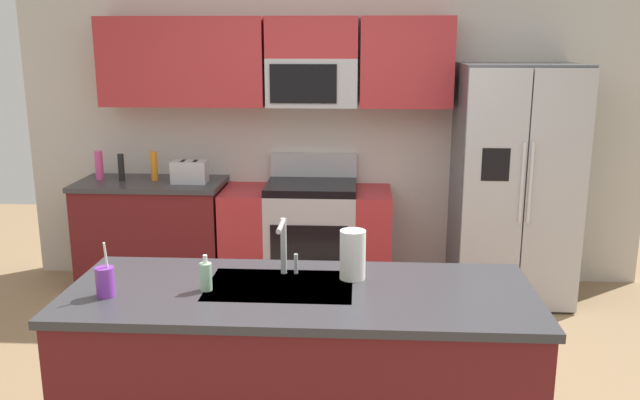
# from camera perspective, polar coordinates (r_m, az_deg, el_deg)

# --- Properties ---
(kitchen_wall_unit) EXTENTS (5.20, 0.43, 2.60)m
(kitchen_wall_unit) POSITION_cam_1_polar(r_m,az_deg,el_deg) (5.56, -0.46, 7.85)
(kitchen_wall_unit) COLOR beige
(kitchen_wall_unit) RESTS_ON ground
(back_counter) EXTENTS (1.19, 0.63, 0.90)m
(back_counter) POSITION_cam_1_polar(r_m,az_deg,el_deg) (5.72, -14.04, -2.82)
(back_counter) COLOR maroon
(back_counter) RESTS_ON ground
(range_oven) EXTENTS (1.36, 0.61, 1.10)m
(range_oven) POSITION_cam_1_polar(r_m,az_deg,el_deg) (5.49, -1.12, -3.20)
(range_oven) COLOR #B7BABF
(range_oven) RESTS_ON ground
(refrigerator) EXTENTS (0.90, 0.76, 1.85)m
(refrigerator) POSITION_cam_1_polar(r_m,az_deg,el_deg) (5.42, 16.22, 1.30)
(refrigerator) COLOR #4C4F54
(refrigerator) RESTS_ON ground
(island_counter) EXTENTS (2.17, 0.84, 0.90)m
(island_counter) POSITION_cam_1_polar(r_m,az_deg,el_deg) (3.29, -1.66, -14.91)
(island_counter) COLOR maroon
(island_counter) RESTS_ON ground
(toaster) EXTENTS (0.28, 0.16, 0.18)m
(toaster) POSITION_cam_1_polar(r_m,az_deg,el_deg) (5.46, -11.07, 2.38)
(toaster) COLOR #B7BABF
(toaster) RESTS_ON back_counter
(pepper_mill) EXTENTS (0.05, 0.05, 0.22)m
(pepper_mill) POSITION_cam_1_polar(r_m,az_deg,el_deg) (5.67, -16.62, 2.68)
(pepper_mill) COLOR black
(pepper_mill) RESTS_ON back_counter
(bottle_orange) EXTENTS (0.06, 0.06, 0.24)m
(bottle_orange) POSITION_cam_1_polar(r_m,az_deg,el_deg) (5.61, -13.98, 2.83)
(bottle_orange) COLOR orange
(bottle_orange) RESTS_ON back_counter
(bottle_pink) EXTENTS (0.07, 0.07, 0.24)m
(bottle_pink) POSITION_cam_1_polar(r_m,az_deg,el_deg) (5.78, -18.35, 2.83)
(bottle_pink) COLOR #EA4C93
(bottle_pink) RESTS_ON back_counter
(sink_faucet) EXTENTS (0.09, 0.21, 0.28)m
(sink_faucet) POSITION_cam_1_polar(r_m,az_deg,el_deg) (3.24, -3.09, -3.62)
(sink_faucet) COLOR #B7BABF
(sink_faucet) RESTS_ON island_counter
(drink_cup_purple) EXTENTS (0.08, 0.08, 0.26)m
(drink_cup_purple) POSITION_cam_1_polar(r_m,az_deg,el_deg) (3.16, -17.87, -6.65)
(drink_cup_purple) COLOR purple
(drink_cup_purple) RESTS_ON island_counter
(soap_dispenser) EXTENTS (0.06, 0.06, 0.17)m
(soap_dispenser) POSITION_cam_1_polar(r_m,az_deg,el_deg) (3.12, -9.73, -6.43)
(soap_dispenser) COLOR #A5D8B2
(soap_dispenser) RESTS_ON island_counter
(paper_towel_roll) EXTENTS (0.12, 0.12, 0.24)m
(paper_towel_roll) POSITION_cam_1_polar(r_m,az_deg,el_deg) (3.21, 2.81, -4.68)
(paper_towel_roll) COLOR white
(paper_towel_roll) RESTS_ON island_counter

